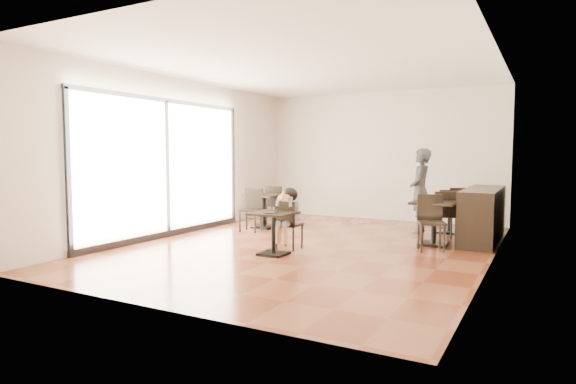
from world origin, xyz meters
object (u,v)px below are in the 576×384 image
Objects in this scene: cafe_table_back at (450,215)px; chair_mid_b at (431,223)px; cafe_table_left at (264,211)px; chair_left_b at (251,210)px; child_table at (273,234)px; chair_back_a at (459,209)px; child_chair at (289,225)px; child at (289,219)px; chair_mid_a at (444,216)px; chair_left_a at (276,205)px; adult_patron at (420,191)px; cafe_table_mid at (433,223)px; chair_back_b at (450,214)px.

chair_mid_b is (0.06, -2.12, 0.09)m from cafe_table_back.
cafe_table_left is 3.99m from cafe_table_back.
chair_left_b is (-3.78, -1.82, 0.07)m from cafe_table_back.
child_table is 4.77m from chair_back_a.
cafe_table_left is (-1.64, 1.84, -0.04)m from child_chair.
child_chair is 0.88× the size of chair_mid_b.
chair_mid_a is (2.21, 2.10, -0.05)m from child.
child_table is 2.90m from cafe_table_left.
child_table is 0.73× the size of chair_mid_b.
chair_mid_a reaches higher than chair_back_a.
chair_mid_a is at bearing -86.35° from cafe_table_back.
cafe_table_back is 3.85m from chair_left_a.
child is at bearing -39.73° from adult_patron.
cafe_table_left is at bearing -83.52° from adult_patron.
child is at bearing -144.03° from cafe_table_mid.
child_chair is 0.48× the size of adult_patron.
child_table is at bearing 109.89° from chair_left_a.
child_table is 2.70m from chair_mid_b.
chair_left_a is at bearing 119.05° from child_table.
chair_back_a reaches higher than child_chair.
cafe_table_mid is 1.03× the size of cafe_table_back.
child is 1.40× the size of cafe_table_left.
chair_left_b is at bearing -172.12° from chair_back_b.
cafe_table_left is at bearing -18.12° from chair_mid_a.
chair_mid_b reaches higher than chair_back_b.
chair_mid_b reaches higher than chair_left_a.
cafe_table_back is 4.19m from chair_left_b.
child_table is 0.66× the size of child.
chair_mid_a reaches higher than child_table.
chair_left_a is 3.88m from chair_back_b.
cafe_table_mid is 1.57m from cafe_table_back.
chair_left_b is 0.98× the size of chair_back_a.
child_table is 0.76× the size of chair_back_b.
child_chair is at bearing -124.53° from cafe_table_back.
cafe_table_left is at bearing -48.43° from child_chair.
chair_mid_b is 1.05× the size of chair_left_a.
cafe_table_back is at bearing 69.87° from chair_mid_b.
child reaches higher than chair_mid_b.
adult_patron is at bearing -71.16° from chair_mid_a.
child_table is 0.88× the size of cafe_table_mid.
child is 1.17× the size of chair_left_a.
child_chair is 4.29m from chair_back_a.
chair_left_b is (-1.64, 1.29, 0.03)m from child_chair.
chair_mid_b reaches higher than cafe_table_back.
chair_back_b is at bearing 48.87° from child.
adult_patron is 1.85× the size of chair_mid_a.
chair_left_a reaches higher than cafe_table_back.
child is 2.64m from cafe_table_mid.
chair_back_a is (2.24, 3.66, -0.07)m from child.
chair_left_a is (-3.22, -0.42, -0.43)m from adult_patron.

